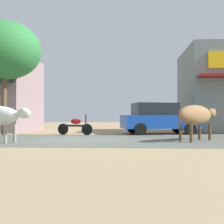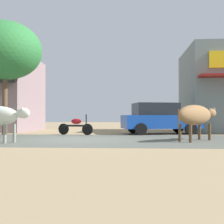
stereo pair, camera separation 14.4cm
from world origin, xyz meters
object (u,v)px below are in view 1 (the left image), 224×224
Objects in this scene: parked_hatchback_car at (158,118)px; parked_motorcycle at (75,126)px; cow_far_dark at (196,115)px; roadside_tree at (4,51)px; pedestrian_by_shop at (224,117)px.

parked_hatchback_car is 4.42m from parked_motorcycle.
cow_far_dark reaches higher than parked_motorcycle.
roadside_tree is 5.30m from parked_motorcycle.
parked_motorcycle is at bearing 146.55° from cow_far_dark.
pedestrian_by_shop reaches higher than cow_far_dark.
pedestrian_by_shop is at bearing 8.50° from roadside_tree.
cow_far_dark is 1.52× the size of pedestrian_by_shop.
roadside_tree is at bearing -171.50° from pedestrian_by_shop.
parked_motorcycle is at bearing -166.83° from parked_hatchback_car.
parked_hatchback_car is at bearing 8.22° from roadside_tree.
roadside_tree is 12.18m from pedestrian_by_shop.
parked_motorcycle is at bearing 2.25° from roadside_tree.
parked_motorcycle is (3.65, 0.14, -3.84)m from roadside_tree.
parked_motorcycle is (-4.28, -1.00, -0.38)m from parked_hatchback_car.
parked_hatchback_car is 2.76× the size of pedestrian_by_shop.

